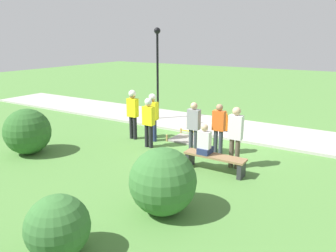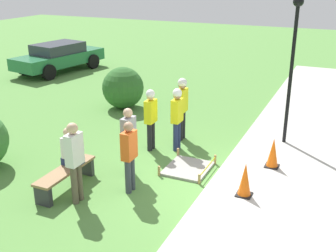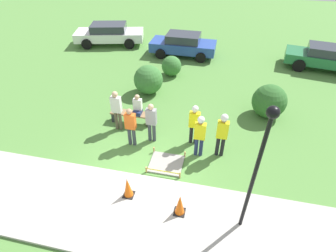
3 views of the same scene
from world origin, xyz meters
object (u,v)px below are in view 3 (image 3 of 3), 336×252
bystander_in_white_shirt (151,121)px  bystander_in_gray_shirt (117,108)px  lamppost_near (259,158)px  parked_car_white (109,34)px  traffic_cone_far_patch (180,204)px  worker_supervisor (194,122)px  person_seated_on_bench (138,106)px  traffic_cone_near_patch (128,187)px  worker_assistant (222,131)px  worker_trainee (200,133)px  parked_car_blue (183,44)px  parked_car_green (327,57)px  park_bench (131,116)px  bystander_in_orange_shirt (131,125)px

bystander_in_white_shirt → bystander_in_gray_shirt: bearing=165.0°
lamppost_near → parked_car_white: bearing=125.7°
traffic_cone_far_patch → worker_supervisor: size_ratio=0.44×
parked_car_white → worker_supervisor: bearing=-65.9°
person_seated_on_bench → bystander_in_white_shirt: bearing=-49.3°
worker_supervisor → traffic_cone_near_patch: bearing=-117.7°
worker_assistant → worker_trainee: size_ratio=1.05×
traffic_cone_near_patch → worker_trainee: size_ratio=0.44×
parked_car_blue → parked_car_white: parked_car_white is taller
worker_trainee → bystander_in_gray_shirt: size_ratio=0.97×
worker_assistant → parked_car_green: worker_assistant is taller
parked_car_white → bystander_in_gray_shirt: bearing=-79.3°
traffic_cone_near_patch → bystander_in_gray_shirt: 3.68m
worker_assistant → parked_car_blue: worker_assistant is taller
person_seated_on_bench → worker_trainee: worker_trainee is taller
park_bench → person_seated_on_bench: person_seated_on_bench is taller
parked_car_green → person_seated_on_bench: bearing=-130.8°
traffic_cone_near_patch → worker_supervisor: (1.62, 3.08, 0.55)m
bystander_in_gray_shirt → bystander_in_orange_shirt: bearing=-43.5°
bystander_in_orange_shirt → bystander_in_white_shirt: bearing=30.0°
traffic_cone_near_patch → parked_car_green: size_ratio=0.16×
traffic_cone_near_patch → bystander_in_gray_shirt: bystander_in_gray_shirt is taller
worker_supervisor → parked_car_white: size_ratio=0.34×
person_seated_on_bench → worker_supervisor: (2.53, -0.83, 0.19)m
park_bench → traffic_cone_far_patch: bearing=-54.9°
traffic_cone_near_patch → parked_car_blue: 11.76m
bystander_in_white_shirt → parked_car_blue: bearing=91.9°
worker_assistant → worker_trainee: worker_assistant is taller
parked_car_blue → bystander_in_gray_shirt: bearing=-97.6°
traffic_cone_near_patch → bystander_in_orange_shirt: bearing=106.0°
park_bench → worker_assistant: bearing=-18.0°
parked_car_white → worker_assistant: bearing=-63.5°
park_bench → worker_trainee: size_ratio=1.01×
park_bench → bystander_in_gray_shirt: (-0.36, -0.58, 0.69)m
park_bench → parked_car_white: (-4.61, 8.80, 0.42)m
park_bench → parked_car_blue: parked_car_blue is taller
traffic_cone_far_patch → worker_trainee: size_ratio=0.43×
lamppost_near → bystander_in_gray_shirt: bearing=144.8°
person_seated_on_bench → bystander_in_white_shirt: 1.39m
traffic_cone_far_patch → parked_car_white: bearing=120.1°
park_bench → parked_car_white: size_ratio=0.35×
park_bench → worker_trainee: worker_trainee is taller
parked_car_blue → bystander_in_orange_shirt: bearing=-91.5°
traffic_cone_far_patch → parked_car_blue: size_ratio=0.18×
park_bench → lamppost_near: size_ratio=0.44×
lamppost_near → parked_car_white: size_ratio=0.79×
worker_supervisor → bystander_in_gray_shirt: (-3.19, 0.20, 0.01)m
traffic_cone_near_patch → parked_car_white: bearing=114.7°
parked_car_blue → park_bench: bearing=-95.6°
worker_assistant → bystander_in_orange_shirt: 3.39m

